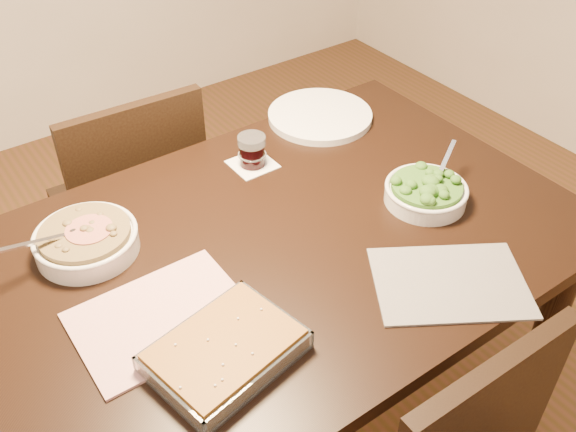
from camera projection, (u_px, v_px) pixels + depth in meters
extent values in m
plane|color=#4C3315|center=(276.00, 432.00, 1.89)|extent=(4.00, 4.00, 0.00)
cube|color=black|center=(272.00, 249.00, 1.43)|extent=(1.40, 0.90, 0.04)
cube|color=black|center=(273.00, 272.00, 1.48)|extent=(1.26, 0.76, 0.08)
cylinder|color=black|center=(543.00, 338.00, 1.72)|extent=(0.07, 0.07, 0.71)
cylinder|color=black|center=(363.00, 200.00, 2.18)|extent=(0.07, 0.07, 0.71)
cube|color=#A62F3A|center=(161.00, 317.00, 1.25)|extent=(0.33, 0.24, 0.01)
cube|color=#24252B|center=(450.00, 282.00, 1.32)|extent=(0.38, 0.35, 0.01)
cube|color=white|center=(253.00, 164.00, 1.65)|extent=(0.11, 0.11, 0.00)
cylinder|color=silver|center=(87.00, 243.00, 1.39)|extent=(0.22, 0.22, 0.04)
torus|color=silver|center=(85.00, 235.00, 1.37)|extent=(0.22, 0.22, 0.01)
cylinder|color=#33210E|center=(84.00, 233.00, 1.37)|extent=(0.19, 0.19, 0.02)
cube|color=silver|center=(54.00, 243.00, 1.32)|extent=(0.14, 0.03, 0.04)
cylinder|color=maroon|center=(89.00, 229.00, 1.36)|extent=(0.10, 0.10, 0.00)
cylinder|color=silver|center=(425.00, 195.00, 1.52)|extent=(0.19, 0.19, 0.04)
torus|color=silver|center=(427.00, 188.00, 1.51)|extent=(0.20, 0.20, 0.01)
cylinder|color=#1A440F|center=(427.00, 186.00, 1.51)|extent=(0.17, 0.17, 0.02)
cube|color=silver|center=(435.00, 168.00, 1.54)|extent=(0.12, 0.07, 0.04)
cube|color=silver|center=(226.00, 358.00, 1.17)|extent=(0.30, 0.24, 0.01)
cube|color=#57370C|center=(225.00, 350.00, 1.15)|extent=(0.28, 0.22, 0.04)
cube|color=silver|center=(192.00, 324.00, 1.20)|extent=(0.26, 0.06, 0.04)
cube|color=silver|center=(262.00, 381.00, 1.10)|extent=(0.26, 0.06, 0.04)
cube|color=silver|center=(275.00, 312.00, 1.23)|extent=(0.04, 0.19, 0.04)
cube|color=silver|center=(168.00, 395.00, 1.08)|extent=(0.04, 0.19, 0.04)
cylinder|color=black|center=(252.00, 154.00, 1.63)|extent=(0.06, 0.06, 0.06)
cylinder|color=silver|center=(252.00, 140.00, 1.61)|extent=(0.07, 0.07, 0.02)
cylinder|color=white|center=(320.00, 116.00, 1.83)|extent=(0.30, 0.30, 0.02)
cube|color=black|center=(129.00, 205.00, 2.06)|extent=(0.42, 0.42, 0.04)
cylinder|color=black|center=(164.00, 211.00, 2.39)|extent=(0.03, 0.03, 0.40)
cylinder|color=black|center=(207.00, 265.00, 2.16)|extent=(0.03, 0.03, 0.40)
cylinder|color=black|center=(73.00, 245.00, 2.24)|extent=(0.03, 0.03, 0.40)
cylinder|color=black|center=(109.00, 307.00, 2.02)|extent=(0.03, 0.03, 0.40)
cube|color=black|center=(141.00, 174.00, 1.80)|extent=(0.41, 0.05, 0.43)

